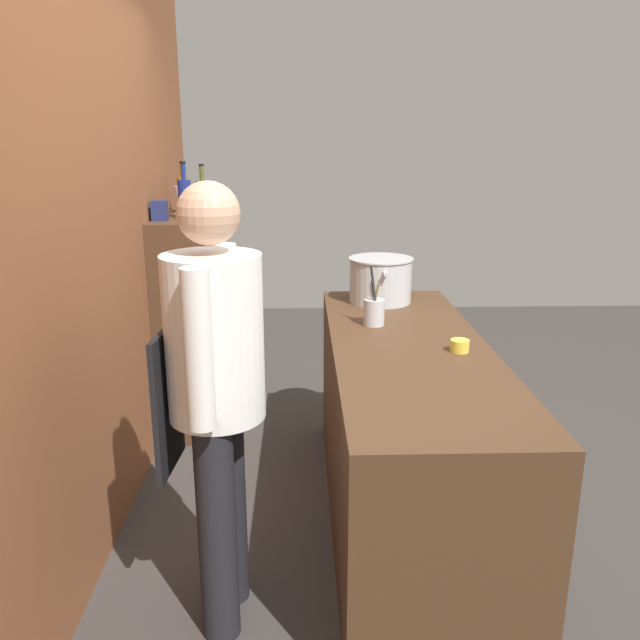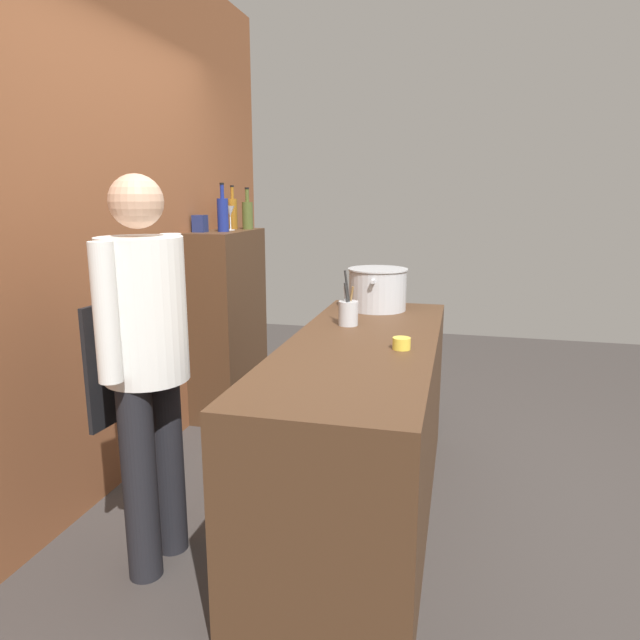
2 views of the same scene
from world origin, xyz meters
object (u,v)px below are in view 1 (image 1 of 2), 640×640
Objects in this scene: wine_glass_wide at (178,194)px; spice_tin_navy at (160,211)px; stockpot_large at (380,280)px; wine_bottle_olive at (203,195)px; utensil_crock at (374,311)px; wine_bottle_cobalt at (185,198)px; butter_jar at (460,346)px; wine_glass_tall at (187,195)px; wine_bottle_amber at (183,193)px; chef at (215,383)px.

spice_tin_navy is (-0.32, 0.05, -0.07)m from wine_glass_wide.
wine_bottle_olive is (0.62, 1.06, 0.42)m from stockpot_large.
utensil_crock reaches higher than stockpot_large.
spice_tin_navy is (-0.08, 0.13, -0.06)m from wine_bottle_cobalt.
wine_bottle_cobalt is 1.09× the size of wine_bottle_olive.
butter_jar is 0.48× the size of wine_glass_tall.
wine_bottle_olive is 0.95× the size of wine_bottle_amber.
utensil_crock is (-0.46, 0.09, -0.05)m from stockpot_large.
utensil_crock reaches higher than butter_jar.
stockpot_large is 1.39× the size of wine_bottle_olive.
chef is 5.25× the size of wine_bottle_amber.
wine_bottle_cobalt is (1.18, 1.35, 0.53)m from butter_jar.
wine_bottle_olive is at bearing 59.67° from stockpot_large.
stockpot_large is at bearing -114.35° from wine_glass_wide.
utensil_crock is at bearing 169.32° from stockpot_large.
chef is 1.95m from wine_glass_tall.
wine_bottle_amber is 1.85× the size of wine_glass_tall.
wine_bottle_amber is at bearing 61.44° from stockpot_large.
stockpot_large is 5.10× the size of butter_jar.
wine_bottle_olive is at bearing -61.11° from wine_glass_wide.
wine_bottle_amber reaches higher than butter_jar.
wine_glass_wide is 0.10m from wine_glass_tall.
wine_bottle_amber is (2.02, 0.44, 0.49)m from chef.
chef reaches higher than wine_glass_wide.
wine_bottle_olive is at bearing 40.88° from butter_jar.
stockpot_large is 1.41× the size of utensil_crock.
spice_tin_navy is at bearing -157.61° from chef.
stockpot_large reaches higher than butter_jar.
utensil_crock is at bearing 149.04° from chef.
wine_glass_tall is (0.93, 1.05, 0.49)m from utensil_crock.
wine_bottle_olive is at bearing 41.88° from utensil_crock.
wine_bottle_cobalt is at bearing 169.91° from wine_bottle_olive.
wine_glass_wide is at bearing -8.77° from spice_tin_navy.
spice_tin_navy is (1.59, 0.50, 0.43)m from chef.
chef reaches higher than utensil_crock.
wine_bottle_olive is at bearing -166.18° from chef.
wine_glass_wide is (-0.08, 0.14, 0.02)m from wine_bottle_olive.
wine_bottle_olive is (1.08, 0.97, 0.47)m from utensil_crock.
wine_bottle_cobalt reaches higher than spice_tin_navy.
wine_bottle_olive is 1.76× the size of wine_glass_tall.
spice_tin_navy is at bearing 154.67° from wine_bottle_olive.
wine_bottle_cobalt is 0.26m from wine_glass_wide.
chef is 5.62× the size of utensil_crock.
butter_jar is (0.50, -0.99, -0.04)m from chef.
stockpot_large is at bearing -99.93° from spice_tin_navy.
stockpot_large is 1.23m from wine_bottle_cobalt.
wine_bottle_amber reaches higher than utensil_crock.
wine_bottle_amber is at bearing 11.41° from wine_bottle_cobalt.
wine_glass_wide is at bearing 65.65° from stockpot_large.
wine_glass_tall is (0.47, 1.13, 0.43)m from stockpot_large.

